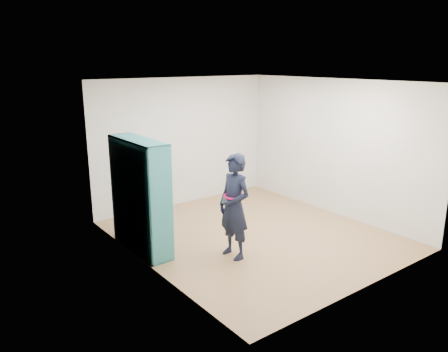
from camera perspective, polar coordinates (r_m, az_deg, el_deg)
floor at (r=7.63m, az=3.95°, el=-7.68°), size 4.50×4.50×0.00m
ceiling at (r=7.05m, az=4.33°, el=12.21°), size 4.50×4.50×0.00m
wall_left at (r=6.14m, az=-10.11°, el=-0.69°), size 0.02×4.50×2.60m
wall_right at (r=8.65m, az=14.21°, el=3.62°), size 0.02×4.50×2.60m
wall_back at (r=9.01m, az=-5.31°, el=4.46°), size 4.00×0.02×2.60m
wall_front at (r=5.79m, az=18.89°, el=-2.27°), size 4.00×0.02×2.60m
bookshelf at (r=6.89m, az=-11.07°, el=-2.93°), size 0.39×1.33×1.78m
person at (r=6.54m, az=1.36°, el=-3.99°), size 0.42×0.61×1.61m
smartphone at (r=6.49m, az=-0.01°, el=-3.18°), size 0.01×0.11×0.14m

